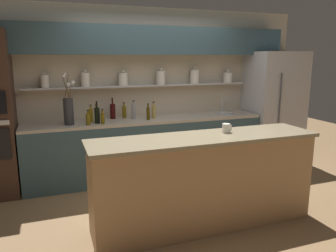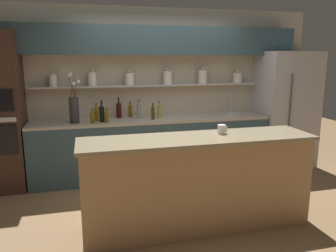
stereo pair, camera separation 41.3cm
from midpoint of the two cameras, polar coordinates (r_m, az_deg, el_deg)
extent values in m
plane|color=olive|center=(4.23, 5.75, -13.99)|extent=(12.00, 12.00, 0.00)
cube|color=beige|center=(5.37, 0.19, 6.09)|extent=(5.20, 0.10, 2.60)
cube|color=#B7B7BC|center=(5.19, -0.98, 7.08)|extent=(3.54, 0.18, 0.02)
cylinder|color=silver|center=(5.04, -17.21, 7.57)|extent=(0.11, 0.11, 0.18)
sphere|color=silver|center=(5.03, -17.29, 8.80)|extent=(0.04, 0.04, 0.04)
cylinder|color=silver|center=(5.04, -10.80, 8.03)|extent=(0.13, 0.13, 0.20)
sphere|color=silver|center=(5.03, -10.86, 9.44)|extent=(0.04, 0.04, 0.04)
cylinder|color=silver|center=(5.11, -4.43, 8.16)|extent=(0.14, 0.14, 0.19)
sphere|color=silver|center=(5.10, -4.45, 9.48)|extent=(0.05, 0.05, 0.05)
cylinder|color=silver|center=(5.24, 2.20, 8.41)|extent=(0.14, 0.14, 0.21)
sphere|color=silver|center=(5.24, 2.21, 9.83)|extent=(0.05, 0.05, 0.05)
cylinder|color=silver|center=(5.44, 8.21, 8.47)|extent=(0.15, 0.15, 0.22)
sphere|color=silver|center=(5.43, 8.25, 9.90)|extent=(0.05, 0.05, 0.05)
cylinder|color=silver|center=(5.70, 14.05, 8.14)|extent=(0.15, 0.15, 0.17)
sphere|color=silver|center=(5.70, 14.10, 9.24)|extent=(0.05, 0.05, 0.05)
cube|color=#334C56|center=(5.13, 0.83, 14.66)|extent=(4.42, 0.34, 0.42)
cube|color=#334C56|center=(5.15, -0.38, -3.92)|extent=(3.64, 0.62, 0.88)
cube|color=#ADA393|center=(5.04, -0.38, 1.12)|extent=(3.64, 0.62, 0.04)
cube|color=tan|center=(3.64, 8.43, -10.08)|extent=(2.45, 0.55, 0.98)
cube|color=gray|center=(3.48, 8.68, -2.27)|extent=(2.51, 0.61, 0.04)
cube|color=#B7B7BC|center=(5.97, 21.64, 2.62)|extent=(0.90, 0.70, 1.94)
cylinder|color=#4C4C51|center=(5.56, 22.55, 2.94)|extent=(0.02, 0.02, 1.06)
cylinder|color=#2D2D33|center=(4.79, -13.69, 2.69)|extent=(0.13, 0.13, 0.37)
cylinder|color=#4C3319|center=(4.75, -13.42, 6.20)|extent=(0.01, 0.05, 0.21)
sphere|color=silver|center=(4.75, -13.00, 7.51)|extent=(0.06, 0.06, 0.06)
cylinder|color=#4C3319|center=(4.72, -14.10, 6.67)|extent=(0.07, 0.05, 0.30)
sphere|color=silver|center=(4.68, -14.47, 8.48)|extent=(0.04, 0.04, 0.04)
cylinder|color=#4C3319|center=(4.72, -13.77, 6.03)|extent=(0.03, 0.01, 0.20)
sphere|color=silver|center=(4.67, -13.72, 7.17)|extent=(0.05, 0.05, 0.05)
cylinder|color=#4C3319|center=(4.76, -13.94, 6.85)|extent=(0.07, 0.04, 0.32)
sphere|color=silver|center=(4.78, -14.24, 8.82)|extent=(0.04, 0.04, 0.04)
cylinder|color=#B7B7BC|center=(5.52, 13.44, 2.04)|extent=(0.27, 0.27, 0.02)
cylinder|color=#B7B7BC|center=(5.58, 13.03, 3.43)|extent=(0.02, 0.02, 0.22)
cylinder|color=#B7B7BC|center=(5.52, 13.36, 4.47)|extent=(0.02, 0.12, 0.02)
cylinder|color=gray|center=(5.02, -2.73, 2.58)|extent=(0.06, 0.06, 0.22)
cylinder|color=gray|center=(5.00, -2.75, 4.10)|extent=(0.03, 0.03, 0.04)
cylinder|color=black|center=(5.00, -2.75, 4.43)|extent=(0.03, 0.03, 0.01)
cylinder|color=brown|center=(4.71, -10.59, 1.32)|extent=(0.06, 0.06, 0.15)
cylinder|color=brown|center=(4.70, -10.64, 2.52)|extent=(0.03, 0.03, 0.05)
cylinder|color=black|center=(4.69, -10.65, 2.91)|extent=(0.03, 0.03, 0.01)
cylinder|color=olive|center=(4.99, -9.07, 2.16)|extent=(0.06, 0.06, 0.19)
cylinder|color=olive|center=(4.97, -9.11, 3.50)|extent=(0.03, 0.03, 0.05)
cylinder|color=black|center=(4.96, -9.13, 3.86)|extent=(0.03, 0.03, 0.01)
cylinder|color=#47380A|center=(4.93, -0.25, 2.19)|extent=(0.05, 0.05, 0.18)
cylinder|color=#47380A|center=(4.91, -0.25, 3.53)|extent=(0.03, 0.03, 0.05)
cylinder|color=black|center=(4.91, -0.25, 3.90)|extent=(0.03, 0.03, 0.01)
cylinder|color=brown|center=(5.13, -4.30, 2.52)|extent=(0.06, 0.06, 0.18)
cylinder|color=brown|center=(5.12, -4.32, 3.79)|extent=(0.03, 0.03, 0.05)
cylinder|color=black|center=(5.11, -4.32, 4.14)|extent=(0.03, 0.03, 0.01)
cylinder|color=brown|center=(4.75, -8.17, 1.47)|extent=(0.05, 0.05, 0.15)
cylinder|color=brown|center=(4.73, -8.21, 2.65)|extent=(0.03, 0.03, 0.05)
cylinder|color=black|center=(4.72, -8.22, 3.04)|extent=(0.03, 0.03, 0.01)
cylinder|color=tan|center=(5.05, 0.78, 2.50)|extent=(0.07, 0.07, 0.20)
cylinder|color=tan|center=(5.03, 0.78, 3.87)|extent=(0.03, 0.03, 0.04)
cylinder|color=black|center=(5.02, 0.79, 4.20)|extent=(0.03, 0.03, 0.01)
cylinder|color=black|center=(4.79, -9.06, 2.00)|extent=(0.07, 0.07, 0.22)
cylinder|color=black|center=(4.77, -9.12, 3.80)|extent=(0.02, 0.02, 0.08)
cylinder|color=black|center=(4.76, -9.13, 4.36)|extent=(0.03, 0.03, 0.01)
cylinder|color=#380C0C|center=(5.09, -6.28, 2.67)|extent=(0.08, 0.08, 0.22)
cylinder|color=#380C0C|center=(5.07, -6.32, 4.36)|extent=(0.02, 0.02, 0.08)
cylinder|color=black|center=(5.07, -6.33, 4.89)|extent=(0.03, 0.03, 0.01)
cylinder|color=olive|center=(4.90, -10.00, 2.01)|extent=(0.06, 0.06, 0.19)
cylinder|color=olive|center=(4.88, -10.06, 3.41)|extent=(0.03, 0.03, 0.05)
cylinder|color=black|center=(4.88, -10.07, 3.78)|extent=(0.03, 0.03, 0.01)
cylinder|color=silver|center=(3.65, 12.52, -0.61)|extent=(0.09, 0.09, 0.10)
cube|color=silver|center=(3.68, 13.28, -0.56)|extent=(0.02, 0.01, 0.06)
camera|label=1|loc=(0.21, -87.21, 0.59)|focal=35.00mm
camera|label=2|loc=(0.21, 92.79, -0.59)|focal=35.00mm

